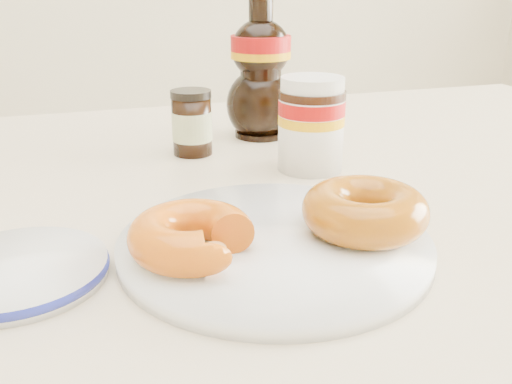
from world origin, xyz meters
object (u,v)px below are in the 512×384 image
object	(u,v)px
donut_bitten	(192,236)
syrup_bottle	(261,69)
dining_table	(255,258)
nutella_jar	(311,120)
blue_rim_saucer	(17,271)
plate	(274,243)
dark_jar	(192,123)
donut_whole	(365,210)

from	to	relation	value
donut_bitten	syrup_bottle	world-z (taller)	syrup_bottle
dining_table	nutella_jar	distance (m)	0.17
dining_table	blue_rim_saucer	xyz separation A→B (m)	(-0.23, -0.13, 0.09)
donut_bitten	plate	bearing A→B (deg)	17.05
blue_rim_saucer	dark_jar	bearing A→B (deg)	55.19
plate	blue_rim_saucer	world-z (taller)	same
donut_whole	blue_rim_saucer	size ratio (longest dim) A/B	0.78
nutella_jar	donut_bitten	bearing A→B (deg)	-132.23
plate	donut_whole	bearing A→B (deg)	-8.73
donut_whole	plate	bearing A→B (deg)	171.27
plate	donut_whole	size ratio (longest dim) A/B	2.44
dining_table	nutella_jar	size ratio (longest dim) A/B	12.77
donut_whole	nutella_jar	xyz separation A→B (m)	(0.04, 0.20, 0.03)
syrup_bottle	dark_jar	xyz separation A→B (m)	(-0.11, -0.06, -0.06)
plate	syrup_bottle	size ratio (longest dim) A/B	1.37
dining_table	dark_jar	xyz separation A→B (m)	(-0.04, 0.15, 0.12)
nutella_jar	blue_rim_saucer	bearing A→B (deg)	-150.63
donut_bitten	syrup_bottle	size ratio (longest dim) A/B	0.51
dining_table	dark_jar	world-z (taller)	dark_jar
nutella_jar	blue_rim_saucer	world-z (taller)	nutella_jar
plate	nutella_jar	world-z (taller)	nutella_jar
dark_jar	blue_rim_saucer	distance (m)	0.35
donut_whole	syrup_bottle	xyz separation A→B (m)	(0.03, 0.36, 0.06)
donut_whole	dark_jar	bearing A→B (deg)	105.03
donut_bitten	blue_rim_saucer	distance (m)	0.13
dark_jar	blue_rim_saucer	bearing A→B (deg)	-124.81
plate	nutella_jar	xyz separation A→B (m)	(0.11, 0.19, 0.05)
dining_table	donut_bitten	bearing A→B (deg)	-122.85
syrup_bottle	donut_whole	bearing A→B (deg)	-94.44
nutella_jar	syrup_bottle	xyz separation A→B (m)	(-0.01, 0.16, 0.04)
nutella_jar	syrup_bottle	distance (m)	0.16
dining_table	donut_whole	size ratio (longest dim) A/B	13.10
donut_bitten	nutella_jar	bearing A→B (deg)	55.16
dining_table	donut_whole	distance (m)	0.20
plate	dark_jar	bearing A→B (deg)	91.21
dining_table	dark_jar	bearing A→B (deg)	103.21
donut_bitten	blue_rim_saucer	size ratio (longest dim) A/B	0.71
plate	blue_rim_saucer	bearing A→B (deg)	175.84
nutella_jar	dark_jar	xyz separation A→B (m)	(-0.12, 0.10, -0.02)
nutella_jar	dark_jar	size ratio (longest dim) A/B	1.33
nutella_jar	dark_jar	world-z (taller)	nutella_jar
plate	dining_table	bearing A→B (deg)	78.55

